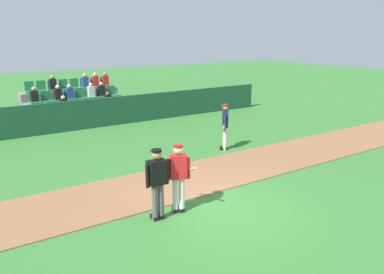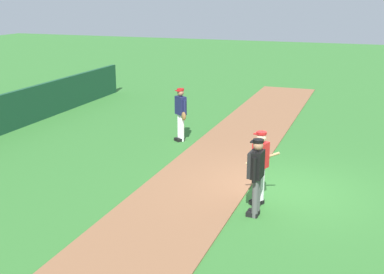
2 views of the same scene
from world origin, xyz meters
The scene contains 7 objects.
ground_plane centered at (0.00, 0.00, 0.00)m, with size 80.00×80.00×0.00m, color #33702D.
infield_dirt_path centered at (0.00, 2.20, 0.01)m, with size 28.00×2.61×0.03m, color brown.
dugout_fence centered at (0.00, 10.20, 0.69)m, with size 20.00×0.16×1.38m, color #19472D.
stadium_bleachers centered at (0.01, 12.09, 0.65)m, with size 5.00×2.95×2.30m.
batter_red_jersey centered at (-1.01, 0.47, 0.97)m, with size 0.60×0.80×1.76m.
umpire_home_plate centered at (-1.63, 0.43, 1.00)m, with size 0.59×0.32×1.76m.
runner_navy_jersey centered at (3.23, 4.05, 0.96)m, with size 0.52×0.54×1.76m.
Camera 1 is at (-5.54, -7.02, 4.32)m, focal length 35.82 mm.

